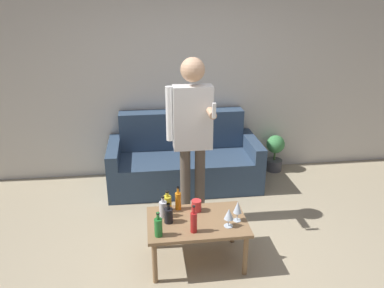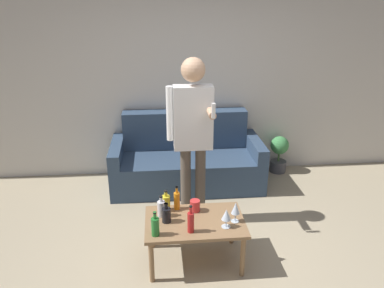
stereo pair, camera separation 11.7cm
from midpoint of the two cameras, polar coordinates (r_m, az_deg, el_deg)
name	(u,v)px [view 2 (the right image)]	position (r m, az deg, el deg)	size (l,w,h in m)	color
ground_plane	(211,278)	(3.49, 3.95, -19.65)	(16.00, 16.00, 0.00)	tan
wall_back	(189,75)	(4.95, 0.18, 10.46)	(8.00, 0.06, 2.70)	silver
couch	(187,160)	(4.86, -0.15, -2.48)	(1.90, 0.84, 0.92)	#334760
coffee_table	(195,225)	(3.43, 1.44, -12.30)	(0.89, 0.58, 0.43)	#8E6B47
bottle_orange	(177,200)	(3.53, -1.37, -8.56)	(0.06, 0.06, 0.23)	orange
bottle_green	(191,222)	(3.21, 0.88, -11.76)	(0.06, 0.06, 0.25)	#B21E1E
bottle_dark	(166,203)	(3.51, -3.03, -8.91)	(0.08, 0.08, 0.21)	yellow
bottle_yellow	(166,214)	(3.35, -2.92, -10.69)	(0.08, 0.08, 0.19)	black
bottle_red	(155,226)	(3.18, -4.56, -12.36)	(0.07, 0.07, 0.22)	#23752D
bottle_clear	(161,208)	(3.43, -3.72, -9.73)	(0.07, 0.07, 0.21)	silver
wine_glass_near	(236,208)	(3.35, 7.67, -9.72)	(0.08, 0.08, 0.19)	silver
wine_glass_far	(226,215)	(3.28, 6.30, -10.73)	(0.08, 0.08, 0.17)	silver
cup_on_table	(195,206)	(3.51, 1.42, -9.40)	(0.09, 0.09, 0.11)	red
person_standing_front	(193,128)	(3.74, 0.99, 2.41)	(0.46, 0.44, 1.77)	brown
potted_plant	(279,152)	(5.34, 13.73, -1.24)	(0.25, 0.25, 0.52)	#4C4C51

